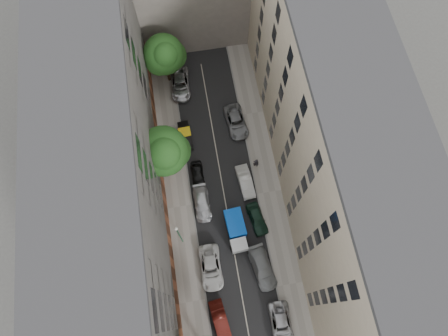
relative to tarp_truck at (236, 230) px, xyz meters
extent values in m
plane|color=#4C4C49|center=(-0.60, 4.16, -1.24)|extent=(120.00, 120.00, 0.00)
cube|color=black|center=(-0.60, 4.16, -1.23)|extent=(8.00, 44.00, 0.02)
cube|color=gray|center=(-6.10, 4.16, -1.17)|extent=(3.00, 44.00, 0.15)
cube|color=gray|center=(4.90, 4.16, -1.17)|extent=(3.00, 44.00, 0.15)
cube|color=#504D4A|center=(-11.60, 4.16, 8.76)|extent=(8.00, 44.00, 20.00)
cube|color=#C6B59A|center=(10.40, 4.16, 8.76)|extent=(8.00, 44.00, 20.00)
cube|color=black|center=(0.00, -0.09, -0.75)|extent=(2.21, 4.99, 0.27)
cube|color=#ABAEB0|center=(0.00, -1.81, 0.07)|extent=(1.90, 1.56, 1.54)
cube|color=blue|center=(0.00, 0.72, 0.20)|extent=(2.20, 3.38, 1.63)
cylinder|color=black|center=(-0.86, -1.81, -0.86)|extent=(0.25, 0.76, 0.76)
cylinder|color=black|center=(0.86, -1.81, -0.86)|extent=(0.25, 0.76, 0.76)
cylinder|color=black|center=(-0.86, 1.36, -0.86)|extent=(0.25, 0.76, 0.76)
cylinder|color=black|center=(0.86, 1.36, -0.86)|extent=(0.25, 0.76, 0.76)
imported|color=#4C130F|center=(-3.40, -9.24, -0.54)|extent=(2.05, 4.45, 1.41)
imported|color=silver|center=(-3.54, -3.64, -0.51)|extent=(2.49, 5.29, 1.46)
imported|color=silver|center=(-3.40, 3.96, -0.57)|extent=(1.91, 4.63, 1.34)
imported|color=black|center=(-3.40, 7.56, -0.60)|extent=(1.53, 3.79, 1.29)
imported|color=black|center=(-4.20, 13.16, -0.60)|extent=(1.58, 4.00, 1.30)
imported|color=#AEAEB3|center=(-3.83, 20.76, -0.49)|extent=(2.83, 5.55, 1.50)
imported|color=#AFAFB3|center=(3.00, -10.84, -0.56)|extent=(2.39, 5.00, 1.38)
imported|color=gray|center=(2.20, -4.64, -0.49)|extent=(2.92, 5.48, 1.51)
imported|color=#142E21|center=(2.70, 0.99, -0.54)|extent=(2.33, 4.34, 1.40)
imported|color=silver|center=(2.20, 5.76, -0.52)|extent=(1.92, 4.50, 1.44)
imported|color=slate|center=(2.52, 13.96, -0.53)|extent=(2.81, 5.35, 1.44)
cylinder|color=#382619|center=(-6.59, 8.46, 0.66)|extent=(0.36, 0.36, 3.52)
cylinder|color=#382619|center=(-6.59, 8.46, 3.68)|extent=(0.24, 0.24, 2.51)
sphere|color=#24531B|center=(-6.59, 8.46, 6.14)|extent=(5.54, 5.54, 5.54)
sphere|color=#24531B|center=(-5.69, 8.86, 4.93)|extent=(4.16, 4.16, 4.16)
sphere|color=#24531B|center=(-7.29, 7.96, 5.43)|extent=(3.88, 3.88, 3.88)
sphere|color=#24531B|center=(-6.39, 7.66, 7.44)|extent=(3.60, 3.60, 3.60)
cylinder|color=#382619|center=(-5.20, 22.08, 0.25)|extent=(0.36, 0.36, 2.69)
cylinder|color=#382619|center=(-5.20, 22.08, 2.56)|extent=(0.24, 0.24, 1.92)
sphere|color=#24531B|center=(-5.20, 22.08, 4.44)|extent=(5.10, 5.10, 5.10)
sphere|color=#24531B|center=(-4.30, 22.48, 3.52)|extent=(3.82, 3.82, 3.82)
sphere|color=#24531B|center=(-5.90, 21.58, 3.90)|extent=(3.57, 3.57, 3.57)
sphere|color=#24531B|center=(-5.00, 21.28, 5.44)|extent=(3.31, 3.31, 3.31)
cylinder|color=#1B5F3A|center=(-6.30, -0.06, 2.33)|extent=(0.14, 0.14, 6.85)
sphere|color=silver|center=(-6.30, -0.06, 5.87)|extent=(0.36, 0.36, 0.36)
imported|color=black|center=(3.90, 7.80, -0.13)|extent=(0.81, 0.66, 1.93)
camera|label=1|loc=(-2.95, -9.12, 45.44)|focal=32.00mm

